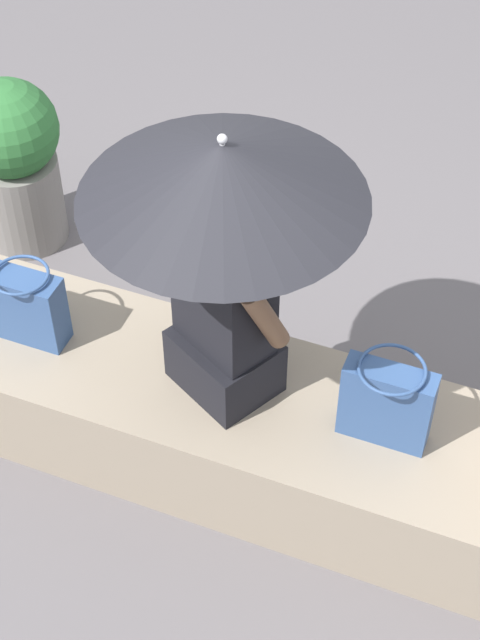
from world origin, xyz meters
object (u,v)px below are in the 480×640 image
person_seated (224,305)px  planter_near (15,159)px  handbag_black (27,306)px  parasol (223,172)px  shoulder_bag_spare (387,402)px

person_seated → planter_near: size_ratio=1.09×
handbag_black → planter_near: planter_near is taller
person_seated → planter_near: (-1.35, 0.85, -0.37)m
parasol → shoulder_bag_spare: (0.57, 0.01, -0.80)m
person_seated → shoulder_bag_spare: (0.59, -0.02, -0.22)m
person_seated → parasol: parasol is taller
handbag_black → planter_near: size_ratio=0.38×
shoulder_bag_spare → planter_near: (-1.94, 0.87, -0.15)m
parasol → planter_near: 1.88m
person_seated → shoulder_bag_spare: 0.63m
person_seated → planter_near: person_seated is taller
person_seated → parasol: size_ratio=0.82×
person_seated → parasol: (0.02, -0.04, 0.58)m
handbag_black → parasol: bearing=1.2°
planter_near → person_seated: bearing=-32.0°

